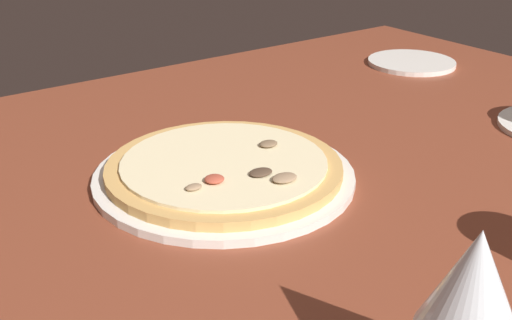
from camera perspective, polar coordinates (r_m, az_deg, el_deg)
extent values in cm
cube|color=brown|center=(79.66, 2.85, -3.50)|extent=(150.00, 110.00, 4.00)
cylinder|color=silver|center=(79.86, -2.84, -1.41)|extent=(32.52, 32.52, 1.00)
cylinder|color=tan|center=(79.39, -2.86, -0.70)|extent=(29.41, 29.41, 1.20)
cylinder|color=beige|center=(79.06, -2.87, -0.17)|extent=(25.63, 25.63, 0.40)
ellipsoid|color=#937556|center=(73.71, 2.56, -1.60)|extent=(3.16, 2.38, 0.70)
ellipsoid|color=#AD4733|center=(73.48, -3.74, -1.70)|extent=(2.33, 2.27, 0.75)
ellipsoid|color=#4C3828|center=(74.92, 0.58, -1.19)|extent=(2.95, 2.25, 0.56)
ellipsoid|color=#937556|center=(72.02, -5.59, -2.42)|extent=(1.97, 1.44, 0.56)
ellipsoid|color=brown|center=(82.93, 1.12, 1.47)|extent=(2.50, 2.07, 0.65)
cone|color=silver|center=(43.84, 18.89, -10.27)|extent=(6.96, 6.96, 7.71)
cone|color=maroon|center=(44.96, 18.55, -12.36)|extent=(3.04, 3.04, 3.74)
cylinder|color=silver|center=(132.20, 13.71, 8.46)|extent=(17.17, 17.17, 0.90)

